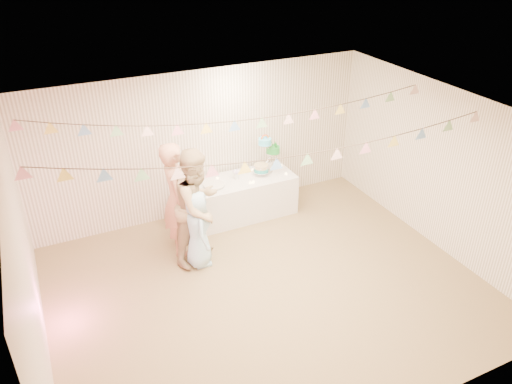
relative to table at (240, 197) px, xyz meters
name	(u,v)px	position (x,y,z in m)	size (l,w,h in m)	color
floor	(267,288)	(-0.47, -2.03, -0.36)	(6.00, 6.00, 0.00)	olive
ceiling	(270,119)	(-0.47, -2.03, 2.24)	(6.00, 6.00, 0.00)	white
back_wall	(203,144)	(-0.47, 0.47, 0.94)	(6.00, 6.00, 0.00)	white
front_wall	(388,336)	(-0.47, -4.53, 0.94)	(6.00, 6.00, 0.00)	white
left_wall	(26,272)	(-3.47, -2.03, 0.94)	(5.00, 5.00, 0.00)	white
right_wall	(440,169)	(2.53, -2.03, 0.94)	(5.00, 5.00, 0.00)	white
table	(240,197)	(0.00, 0.00, 0.00)	(1.94, 0.78, 0.73)	white
cake_stand	(267,153)	(0.55, 0.05, 0.73)	(0.62, 0.36, 0.69)	silver
cake_bottom	(261,170)	(0.40, -0.01, 0.47)	(0.31, 0.31, 0.15)	teal
cake_middle	(274,149)	(0.73, 0.14, 0.74)	(0.27, 0.27, 0.22)	#1E8E2F
cake_top_tier	(265,140)	(0.49, 0.02, 1.01)	(0.25, 0.25, 0.19)	#4CD1F1
platter	(214,185)	(-0.50, -0.05, 0.39)	(0.36, 0.36, 0.02)	white
posy	(236,173)	(-0.04, 0.05, 0.47)	(0.15, 0.15, 0.17)	white
person_adult_a	(177,199)	(-1.30, -0.54, 0.57)	(0.68, 0.45, 1.87)	tan
person_adult_b	(198,206)	(-1.08, -0.89, 0.57)	(0.90, 0.70, 1.86)	tan
person_child	(198,229)	(-1.15, -1.04, 0.26)	(0.61, 0.40, 1.25)	#B0DFFA
bunting_back	(234,111)	(-0.47, -0.93, 1.99)	(5.60, 1.10, 0.40)	pink
bunting_front	(277,147)	(-0.47, -2.23, 1.96)	(5.60, 0.90, 0.36)	#72A5E5
tealight_0	(199,192)	(-0.80, -0.15, 0.38)	(0.04, 0.04, 0.03)	#FFD88C
tealight_1	(217,178)	(-0.35, 0.18, 0.38)	(0.04, 0.04, 0.03)	#FFD88C
tealight_2	(250,183)	(0.10, -0.22, 0.38)	(0.04, 0.04, 0.03)	#FFD88C
tealight_3	(253,170)	(0.35, 0.22, 0.38)	(0.04, 0.04, 0.03)	#FFD88C
tealight_4	(286,174)	(0.82, -0.18, 0.38)	(0.04, 0.04, 0.03)	#FFD88C
tealight_5	(281,165)	(0.90, 0.15, 0.38)	(0.04, 0.04, 0.03)	#FFD88C
tealight_6	(253,182)	(0.16, -0.22, 0.38)	(0.04, 0.04, 0.03)	#FFD88C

